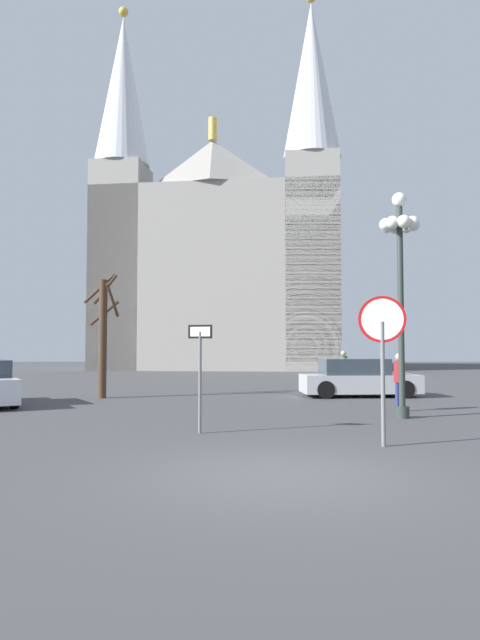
# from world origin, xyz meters

# --- Properties ---
(ground_plane) EXTENTS (120.00, 120.00, 0.00)m
(ground_plane) POSITION_xyz_m (0.00, 0.00, 0.00)
(ground_plane) COLOR #424244
(cathedral) EXTENTS (20.92, 12.64, 30.47)m
(cathedral) POSITION_xyz_m (-2.34, 37.78, 9.66)
(cathedral) COLOR gray
(cathedral) RESTS_ON ground
(stop_sign) EXTENTS (0.87, 0.21, 2.81)m
(stop_sign) POSITION_xyz_m (2.10, 2.28, 2.00)
(stop_sign) COLOR slate
(stop_sign) RESTS_ON ground
(one_way_arrow_sign) EXTENTS (0.53, 0.22, 2.32)m
(one_way_arrow_sign) POSITION_xyz_m (-1.43, 3.82, 1.47)
(one_way_arrow_sign) COLOR slate
(one_way_arrow_sign) RESTS_ON ground
(street_lamp) EXTENTS (1.08, 1.08, 5.94)m
(street_lamp) POSITION_xyz_m (3.65, 6.32, 4.24)
(street_lamp) COLOR #2D3833
(street_lamp) RESTS_ON ground
(bare_tree) EXTENTS (1.35, 1.35, 4.63)m
(bare_tree) POSITION_xyz_m (-5.56, 11.89, 2.36)
(bare_tree) COLOR #473323
(bare_tree) RESTS_ON ground
(parked_car_far_silver) EXTENTS (4.39, 1.98, 1.41)m
(parked_car_far_silver) POSITION_xyz_m (3.82, 12.42, 0.66)
(parked_car_far_silver) COLOR #B7B7BC
(parked_car_far_silver) RESTS_ON ground
(pedestrian_walking) EXTENTS (0.32, 0.32, 1.67)m
(pedestrian_walking) POSITION_xyz_m (4.03, 7.82, 1.01)
(pedestrian_walking) COLOR navy
(pedestrian_walking) RESTS_ON ground
(pedestrian_standing) EXTENTS (0.32, 0.32, 1.68)m
(pedestrian_standing) POSITION_xyz_m (3.97, 15.96, 1.02)
(pedestrian_standing) COLOR #594C47
(pedestrian_standing) RESTS_ON ground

